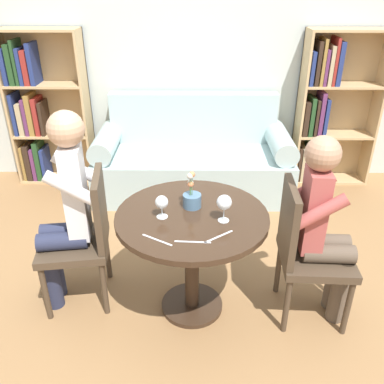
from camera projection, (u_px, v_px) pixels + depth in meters
ground_plane at (192, 306)px, 2.68m from camera, size 16.00×16.00×0.00m
back_wall at (193, 44)px, 3.91m from camera, size 5.20×0.05×2.70m
round_table at (192, 236)px, 2.42m from camera, size 0.90×0.90×0.71m
couch at (193, 161)px, 4.02m from camera, size 1.88×0.80×0.92m
bookshelf_left at (41, 111)px, 4.06m from camera, size 0.77×0.28×1.51m
bookshelf_right at (327, 112)px, 4.05m from camera, size 0.77×0.28×1.51m
chair_left at (84, 234)px, 2.55m from camera, size 0.47×0.47×0.90m
chair_right at (305, 248)px, 2.43m from camera, size 0.44×0.44×0.90m
person_left at (65, 209)px, 2.44m from camera, size 0.45×0.38×1.30m
person_right at (324, 229)px, 2.35m from camera, size 0.43×0.35×1.20m
wine_glass_left at (162, 203)px, 2.28m from camera, size 0.07×0.07×0.13m
wine_glass_right at (224, 203)px, 2.24m from camera, size 0.09×0.09×0.16m
flower_vase at (192, 197)px, 2.40m from camera, size 0.11×0.11×0.23m
knife_left_setting at (219, 237)px, 2.15m from camera, size 0.16×0.12×0.00m
fork_left_setting at (193, 242)px, 2.10m from camera, size 0.19×0.02×0.00m
knife_right_setting at (157, 240)px, 2.12m from camera, size 0.17×0.11×0.00m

